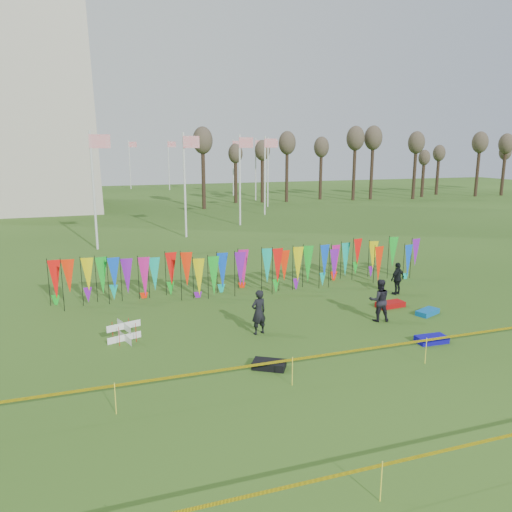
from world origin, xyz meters
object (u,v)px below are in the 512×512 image
object	(u,v)px
box_kite	(124,332)
person_right	(397,279)
kite_bag_blue	(432,339)
person_mid	(379,300)
kite_bag_black	(269,365)
kite_bag_teal	(427,312)
person_left	(259,312)
kite_bag_red	(390,304)

from	to	relation	value
box_kite	person_right	xyz separation A→B (m)	(12.87, 1.88, 0.42)
box_kite	kite_bag_blue	size ratio (longest dim) A/B	0.65
person_mid	kite_bag_black	xyz separation A→B (m)	(-5.77, -2.76, -0.75)
kite_bag_blue	kite_bag_black	xyz separation A→B (m)	(-6.33, -0.12, 0.00)
person_mid	kite_bag_teal	world-z (taller)	person_mid
kite_bag_blue	person_left	bearing A→B (deg)	153.47
kite_bag_red	kite_bag_blue	bearing A→B (deg)	-102.92
kite_bag_red	box_kite	bearing A→B (deg)	-178.44
person_right	kite_bag_teal	distance (m)	3.06
kite_bag_red	kite_bag_black	world-z (taller)	kite_bag_black
person_left	kite_bag_teal	distance (m)	7.55
box_kite	kite_bag_blue	xyz separation A→B (m)	(10.55, -3.70, -0.24)
person_left	kite_bag_black	world-z (taller)	person_left
kite_bag_blue	kite_bag_teal	bearing A→B (deg)	55.10
person_right	box_kite	bearing A→B (deg)	-10.91
person_left	kite_bag_teal	xyz separation A→B (m)	(7.51, -0.19, -0.76)
kite_bag_black	box_kite	bearing A→B (deg)	137.78
person_right	person_mid	bearing A→B (deg)	26.49
box_kite	kite_bag_black	distance (m)	5.70
kite_bag_blue	box_kite	bearing A→B (deg)	160.65
box_kite	kite_bag_black	xyz separation A→B (m)	(4.22, -3.83, -0.24)
person_mid	kite_bag_red	world-z (taller)	person_mid
kite_bag_teal	kite_bag_red	bearing A→B (deg)	123.65
box_kite	kite_bag_teal	size ratio (longest dim) A/B	0.66
person_left	person_mid	bearing A→B (deg)	162.65
kite_bag_black	kite_bag_teal	world-z (taller)	kite_bag_black
person_left	person_mid	world-z (taller)	person_mid
person_right	kite_bag_teal	bearing A→B (deg)	61.56
kite_bag_red	person_right	bearing A→B (deg)	48.27
kite_bag_red	kite_bag_teal	distance (m)	1.66
kite_bag_red	person_mid	bearing A→B (deg)	-136.97
box_kite	kite_bag_teal	distance (m)	12.44
kite_bag_teal	person_mid	bearing A→B (deg)	-179.94
person_right	person_left	bearing A→B (deg)	-0.19
person_right	kite_bag_teal	world-z (taller)	person_right
person_right	kite_bag_black	size ratio (longest dim) A/B	1.51
kite_bag_black	person_mid	bearing A→B (deg)	25.52
box_kite	person_left	size ratio (longest dim) A/B	0.42
person_right	kite_bag_black	bearing A→B (deg)	14.19
person_mid	kite_bag_blue	size ratio (longest dim) A/B	1.57
person_left	person_mid	distance (m)	5.11
person_left	kite_bag_black	size ratio (longest dim) A/B	1.66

